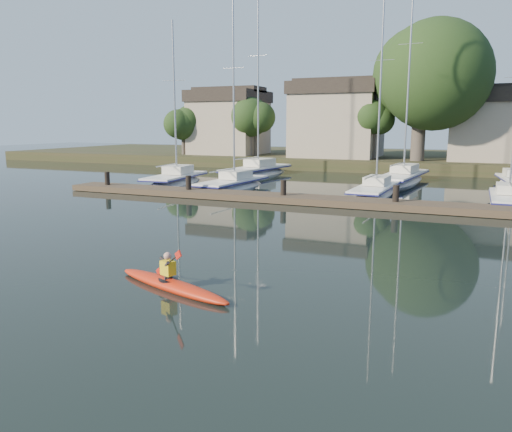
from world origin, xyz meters
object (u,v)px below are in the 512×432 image
at_px(kayak, 171,283).
at_px(sailboat_2, 375,198).
at_px(sailboat_1, 233,191).
at_px(sailboat_6, 402,185).
at_px(dock, 337,201).
at_px(sailboat_0, 176,186).
at_px(sailboat_5, 256,178).
at_px(sailboat_3, 508,208).

relative_size(kayak, sailboat_2, 0.31).
xyz_separation_m(sailboat_1, sailboat_2, (9.26, 0.57, 0.01)).
bearing_deg(sailboat_6, sailboat_2, -88.81).
height_order(dock, sailboat_0, sailboat_0).
bearing_deg(sailboat_2, sailboat_5, 146.56).
bearing_deg(sailboat_3, sailboat_2, 172.76).
relative_size(kayak, dock, 0.12).
xyz_separation_m(dock, sailboat_0, (-13.03, 4.97, -0.41)).
height_order(sailboat_0, sailboat_2, sailboat_2).
distance_m(sailboat_0, sailboat_3, 21.41).
xyz_separation_m(dock, sailboat_6, (1.84, 12.36, -0.40)).
bearing_deg(sailboat_3, sailboat_1, 179.20).
bearing_deg(sailboat_2, sailboat_6, 87.46).
bearing_deg(sailboat_0, sailboat_3, -8.70).
bearing_deg(sailboat_1, dock, -23.15).
bearing_deg(sailboat_2, sailboat_1, -173.98).
xyz_separation_m(sailboat_3, sailboat_5, (-18.42, 9.15, -0.04)).
bearing_deg(dock, sailboat_3, 24.07).
distance_m(sailboat_2, sailboat_6, 7.66).
bearing_deg(sailboat_2, sailboat_3, -5.45).
bearing_deg(sailboat_1, sailboat_6, 43.63).
height_order(kayak, dock, kayak).
bearing_deg(sailboat_1, sailboat_5, 106.91).
bearing_deg(sailboat_5, sailboat_1, -69.08).
relative_size(sailboat_2, sailboat_6, 0.80).
distance_m(dock, sailboat_5, 16.36).
xyz_separation_m(dock, sailboat_3, (8.34, 3.73, -0.37)).
distance_m(kayak, sailboat_6, 27.49).
height_order(sailboat_2, sailboat_6, sailboat_6).
distance_m(kayak, sailboat_0, 23.52).
bearing_deg(kayak, sailboat_0, 140.32).
distance_m(sailboat_0, sailboat_2, 14.20).
xyz_separation_m(sailboat_0, sailboat_5, (2.95, 7.91, -0.00)).
bearing_deg(kayak, dock, 106.09).
relative_size(kayak, sailboat_0, 0.33).
bearing_deg(dock, sailboat_1, 152.79).
bearing_deg(sailboat_6, dock, -92.25).
height_order(kayak, sailboat_5, sailboat_5).
height_order(sailboat_0, sailboat_6, sailboat_6).
bearing_deg(sailboat_6, sailboat_5, -176.25).
distance_m(dock, sailboat_6, 12.51).
bearing_deg(sailboat_3, sailboat_0, 177.37).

